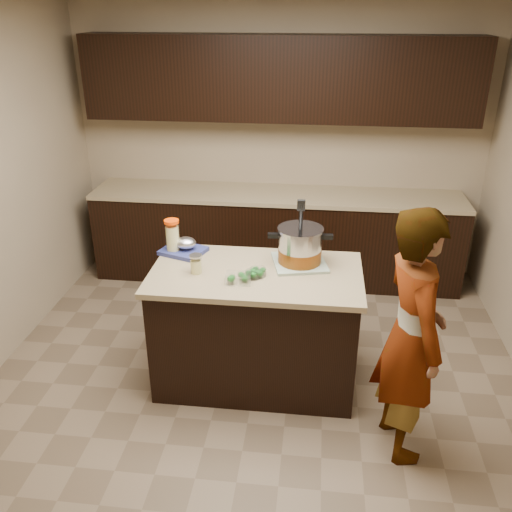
{
  "coord_description": "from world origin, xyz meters",
  "views": [
    {
      "loc": [
        0.39,
        -3.3,
        2.59
      ],
      "look_at": [
        0.0,
        0.0,
        1.02
      ],
      "focal_mm": 38.0,
      "sensor_mm": 36.0,
      "label": 1
    }
  ],
  "objects_px": {
    "lemonade_pitcher": "(173,238)",
    "stock_pot": "(300,247)",
    "island": "(256,327)",
    "person": "(411,337)"
  },
  "relations": [
    {
      "from": "lemonade_pitcher",
      "to": "island",
      "type": "bearing_deg",
      "value": -19.6
    },
    {
      "from": "lemonade_pitcher",
      "to": "person",
      "type": "xyz_separation_m",
      "value": [
        1.62,
        -0.78,
        -0.21
      ]
    },
    {
      "from": "stock_pot",
      "to": "person",
      "type": "relative_size",
      "value": 0.28
    },
    {
      "from": "lemonade_pitcher",
      "to": "stock_pot",
      "type": "bearing_deg",
      "value": -4.16
    },
    {
      "from": "island",
      "to": "person",
      "type": "bearing_deg",
      "value": -29.2
    },
    {
      "from": "island",
      "to": "stock_pot",
      "type": "relative_size",
      "value": 3.19
    },
    {
      "from": "island",
      "to": "stock_pot",
      "type": "bearing_deg",
      "value": 28.84
    },
    {
      "from": "person",
      "to": "stock_pot",
      "type": "bearing_deg",
      "value": 31.11
    },
    {
      "from": "person",
      "to": "lemonade_pitcher",
      "type": "bearing_deg",
      "value": 51.3
    },
    {
      "from": "stock_pot",
      "to": "person",
      "type": "distance_m",
      "value": 1.01
    }
  ]
}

